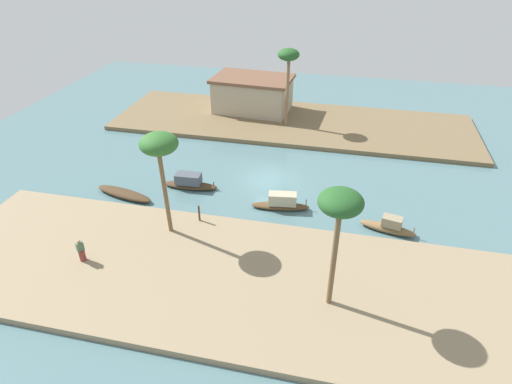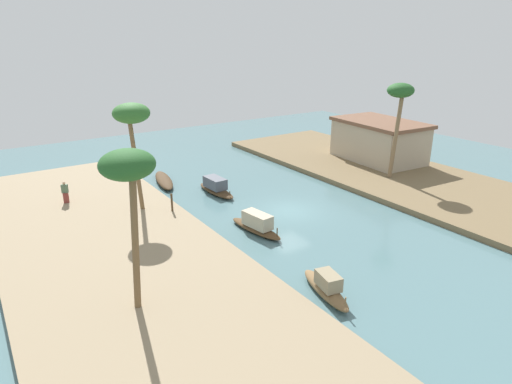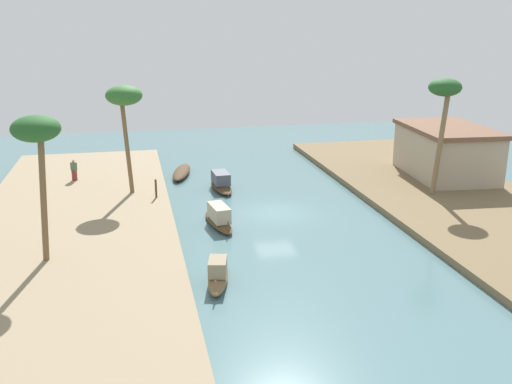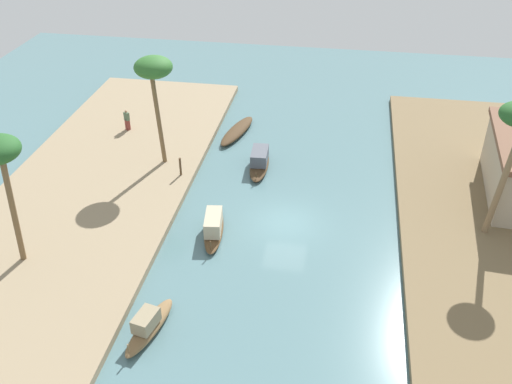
{
  "view_description": "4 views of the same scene",
  "coord_description": "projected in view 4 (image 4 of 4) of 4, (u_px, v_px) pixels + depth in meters",
  "views": [
    {
      "loc": [
        5.81,
        -30.8,
        18.27
      ],
      "look_at": [
        -0.4,
        -3.33,
        0.82
      ],
      "focal_mm": 30.36,
      "sensor_mm": 36.0,
      "label": 1
    },
    {
      "loc": [
        22.7,
        -18.01,
        11.79
      ],
      "look_at": [
        -2.54,
        -1.12,
        0.87
      ],
      "focal_mm": 30.88,
      "sensor_mm": 36.0,
      "label": 2
    },
    {
      "loc": [
        33.94,
        -8.65,
        11.64
      ],
      "look_at": [
        -2.25,
        -0.78,
        0.77
      ],
      "focal_mm": 40.76,
      "sensor_mm": 36.0,
      "label": 3
    },
    {
      "loc": [
        26.98,
        2.73,
        19.67
      ],
      "look_at": [
        -1.9,
        -2.08,
        0.73
      ],
      "focal_mm": 40.32,
      "sensor_mm": 36.0,
      "label": 4
    }
  ],
  "objects": [
    {
      "name": "sampan_open_hull",
      "position": [
        260.0,
        161.0,
        38.54
      ],
      "size": [
        4.5,
        1.44,
        1.25
      ],
      "rotation": [
        0.0,
        0.0,
        0.05
      ],
      "color": "#47331E",
      "rests_on": "river_water"
    },
    {
      "name": "river_water",
      "position": [
        286.0,
        223.0,
        33.41
      ],
      "size": [
        62.25,
        62.25,
        0.0
      ],
      "primitive_type": "plane",
      "color": "slate",
      "rests_on": "ground"
    },
    {
      "name": "sampan_foreground",
      "position": [
        214.0,
        226.0,
        32.28
      ],
      "size": [
        4.48,
        1.62,
        1.3
      ],
      "rotation": [
        0.0,
        0.0,
        0.14
      ],
      "color": "brown",
      "rests_on": "river_water"
    },
    {
      "name": "mooring_post",
      "position": [
        180.0,
        167.0,
        36.83
      ],
      "size": [
        0.14,
        0.14,
        1.23
      ],
      "primitive_type": "cylinder",
      "color": "#4C3823",
      "rests_on": "riverbank_left"
    },
    {
      "name": "riverbank_left",
      "position": [
        86.0,
        201.0,
        34.99
      ],
      "size": [
        37.63,
        11.65,
        0.42
      ],
      "primitive_type": "cube",
      "color": "#937F60",
      "rests_on": "ground"
    },
    {
      "name": "palm_tree_left_near",
      "position": [
        154.0,
        71.0,
        35.2
      ],
      "size": [
        2.39,
        2.39,
        7.27
      ],
      "color": "brown",
      "rests_on": "riverbank_left"
    },
    {
      "name": "sampan_midstream",
      "position": [
        237.0,
        131.0,
        42.79
      ],
      "size": [
        5.3,
        2.31,
        0.52
      ],
      "rotation": [
        0.0,
        0.0,
        -0.23
      ],
      "color": "#47331E",
      "rests_on": "river_water"
    },
    {
      "name": "sampan_with_red_awning",
      "position": [
        149.0,
        325.0,
        26.03
      ],
      "size": [
        4.0,
        1.72,
        1.24
      ],
      "rotation": [
        0.0,
        0.0,
        -0.22
      ],
      "color": "brown",
      "rests_on": "river_water"
    },
    {
      "name": "riverbank_right",
      "position": [
        508.0,
        242.0,
        31.59
      ],
      "size": [
        37.63,
        11.65,
        0.42
      ],
      "primitive_type": "cube",
      "color": "brown",
      "rests_on": "ground"
    },
    {
      "name": "person_on_near_bank",
      "position": [
        127.0,
        121.0,
        42.31
      ],
      "size": [
        0.54,
        0.54,
        1.56
      ],
      "rotation": [
        0.0,
        0.0,
        4.13
      ],
      "color": "brown",
      "rests_on": "riverbank_left"
    }
  ]
}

